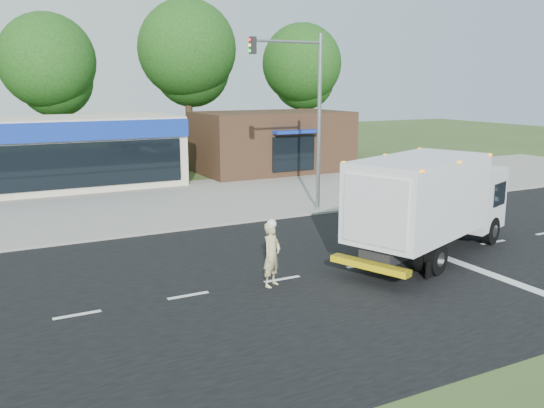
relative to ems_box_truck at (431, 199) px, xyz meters
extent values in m
plane|color=#385123|center=(-2.60, 0.20, -2.03)|extent=(120.00, 120.00, 0.00)
cube|color=black|center=(-2.60, 0.20, -2.03)|extent=(60.00, 14.00, 0.02)
cube|color=gray|center=(-2.60, 8.40, -1.97)|extent=(60.00, 2.40, 0.12)
cube|color=gray|center=(-2.60, 14.20, -2.02)|extent=(60.00, 9.00, 0.02)
cube|color=silver|center=(-11.60, 0.20, -2.01)|extent=(1.20, 0.15, 0.01)
cube|color=silver|center=(-8.60, 0.20, -2.01)|extent=(1.20, 0.15, 0.01)
cube|color=silver|center=(-5.60, 0.20, -2.01)|extent=(1.20, 0.15, 0.01)
cube|color=silver|center=(-2.60, 0.20, -2.01)|extent=(1.20, 0.15, 0.01)
cube|color=silver|center=(0.40, 0.20, -2.01)|extent=(1.20, 0.15, 0.01)
cube|color=silver|center=(3.40, 0.20, -2.01)|extent=(1.20, 0.15, 0.01)
cube|color=silver|center=(0.40, -2.80, -2.01)|extent=(0.40, 7.00, 0.01)
cube|color=black|center=(-0.81, -0.32, -1.28)|extent=(5.38, 2.94, 0.38)
cube|color=silver|center=(2.73, 1.06, -0.37)|extent=(2.83, 2.93, 2.25)
cube|color=black|center=(3.68, 1.43, -0.16)|extent=(0.89, 1.96, 0.96)
cube|color=white|center=(-0.81, -0.32, 0.22)|extent=(5.93, 4.34, 2.52)
cube|color=silver|center=(-3.33, -1.30, 0.16)|extent=(0.84, 2.02, 2.04)
cube|color=yellow|center=(-3.51, -1.37, -1.44)|extent=(1.28, 2.53, 0.19)
cube|color=orange|center=(-0.81, -0.32, 1.45)|extent=(5.74, 4.30, 0.09)
cylinder|color=black|center=(2.41, 2.03, -1.52)|extent=(1.08, 0.67, 1.03)
cylinder|color=black|center=(3.15, 0.14, -1.52)|extent=(1.08, 0.67, 1.03)
cylinder|color=black|center=(-1.90, 0.41, -1.52)|extent=(1.08, 0.67, 1.03)
cylinder|color=black|center=(-1.12, -1.59, -1.52)|extent=(1.08, 0.67, 1.03)
imported|color=#C7BD84|center=(-6.13, -0.15, -1.08)|extent=(0.83, 0.75, 1.92)
sphere|color=white|center=(-6.13, -0.15, -0.15)|extent=(0.28, 0.28, 0.28)
cube|color=beige|center=(-11.60, 20.20, -0.03)|extent=(18.00, 6.00, 4.00)
cube|color=#12309C|center=(-11.60, 17.15, 1.37)|extent=(18.00, 0.30, 1.00)
cube|color=black|center=(-11.60, 17.15, -0.43)|extent=(17.00, 0.12, 2.40)
cube|color=#382316|center=(4.40, 20.20, -0.03)|extent=(10.00, 6.00, 4.00)
cube|color=#12309C|center=(4.40, 17.10, 0.87)|extent=(3.00, 1.20, 0.20)
cube|color=black|center=(4.40, 17.15, -0.53)|extent=(3.00, 0.12, 2.20)
cylinder|color=gray|center=(0.40, 7.80, 1.97)|extent=(0.18, 0.18, 8.00)
cylinder|color=gray|center=(-1.30, 7.80, 5.57)|extent=(3.40, 0.12, 0.12)
cube|color=black|center=(-2.90, 7.80, 5.37)|extent=(0.25, 0.25, 0.70)
cylinder|color=#332114|center=(-8.60, 28.20, 1.40)|extent=(0.56, 0.56, 6.86)
sphere|color=#174212|center=(-8.60, 28.20, 5.32)|extent=(6.47, 6.47, 6.47)
sphere|color=#174212|center=(-8.10, 28.70, 4.04)|extent=(5.10, 5.10, 5.10)
cylinder|color=#332114|center=(1.40, 28.20, 1.89)|extent=(0.56, 0.56, 7.84)
sphere|color=#174212|center=(1.40, 28.20, 6.37)|extent=(7.39, 7.39, 7.39)
sphere|color=#174212|center=(1.90, 28.70, 4.91)|extent=(5.82, 5.82, 5.82)
cylinder|color=#332114|center=(11.40, 28.20, 1.47)|extent=(0.56, 0.56, 7.00)
sphere|color=#174212|center=(11.40, 28.20, 5.47)|extent=(6.60, 6.60, 6.60)
sphere|color=#174212|center=(11.90, 28.70, 4.17)|extent=(5.20, 5.20, 5.20)
camera|label=1|loc=(-13.54, -14.44, 3.81)|focal=38.00mm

